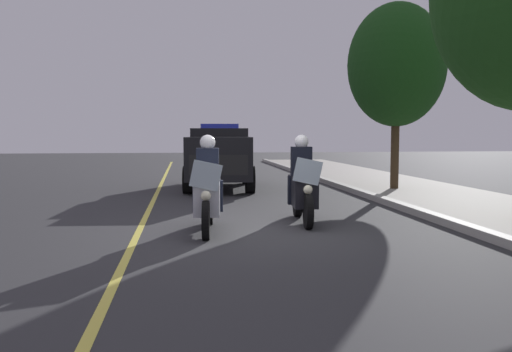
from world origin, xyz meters
TOP-DOWN VIEW (x-y plane):
  - ground_plane at (0.00, 0.00)m, footprint 80.00×80.00m
  - curb_strip at (0.00, 3.53)m, footprint 48.00×0.24m
  - lane_stripe_center at (0.00, -2.22)m, footprint 48.00×0.12m
  - police_motorcycle_lead_left at (-0.16, -1.00)m, footprint 2.14×0.62m
  - police_motorcycle_lead_right at (-0.91, 0.88)m, footprint 2.14×0.62m
  - police_suv at (-7.77, -0.30)m, footprint 5.03×2.38m
  - tree_far_back at (-6.03, 4.83)m, footprint 2.88×2.88m

SIDE VIEW (x-z plane):
  - ground_plane at x=0.00m, z-range 0.00..0.00m
  - lane_stripe_center at x=0.00m, z-range 0.00..0.01m
  - curb_strip at x=0.00m, z-range 0.00..0.15m
  - police_motorcycle_lead_left at x=-0.16m, z-range -0.16..1.56m
  - police_motorcycle_lead_right at x=-0.91m, z-range -0.16..1.56m
  - police_suv at x=-7.77m, z-range 0.04..2.09m
  - tree_far_back at x=-6.03m, z-range 1.01..6.50m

